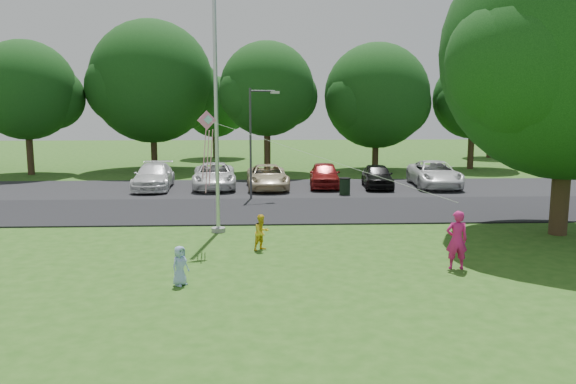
{
  "coord_description": "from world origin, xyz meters",
  "views": [
    {
      "loc": [
        -1.87,
        -14.91,
        4.52
      ],
      "look_at": [
        -1.03,
        4.0,
        1.6
      ],
      "focal_mm": 35.0,
      "sensor_mm": 36.0,
      "label": 1
    }
  ],
  "objects_px": {
    "child_blue": "(180,266)",
    "kite": "(213,136)",
    "big_tree": "(569,58)",
    "trash_can": "(345,187)",
    "woman": "(457,240)",
    "flagpole": "(216,116)",
    "street_lamp": "(255,133)",
    "child_yellow": "(262,232)"
  },
  "relations": [
    {
      "from": "street_lamp",
      "to": "child_blue",
      "type": "height_order",
      "value": "street_lamp"
    },
    {
      "from": "big_tree",
      "to": "kite",
      "type": "height_order",
      "value": "big_tree"
    },
    {
      "from": "woman",
      "to": "child_yellow",
      "type": "height_order",
      "value": "woman"
    },
    {
      "from": "child_blue",
      "to": "kite",
      "type": "bearing_deg",
      "value": 29.73
    },
    {
      "from": "trash_can",
      "to": "child_blue",
      "type": "height_order",
      "value": "child_blue"
    },
    {
      "from": "trash_can",
      "to": "child_blue",
      "type": "bearing_deg",
      "value": -113.95
    },
    {
      "from": "child_blue",
      "to": "kite",
      "type": "relative_size",
      "value": 0.14
    },
    {
      "from": "trash_can",
      "to": "kite",
      "type": "xyz_separation_m",
      "value": [
        -5.65,
        -10.46,
        3.13
      ]
    },
    {
      "from": "flagpole",
      "to": "big_tree",
      "type": "bearing_deg",
      "value": -4.67
    },
    {
      "from": "child_yellow",
      "to": "child_blue",
      "type": "xyz_separation_m",
      "value": [
        -2.06,
        -3.43,
        -0.06
      ]
    },
    {
      "from": "trash_can",
      "to": "child_yellow",
      "type": "distance_m",
      "value": 11.42
    },
    {
      "from": "flagpole",
      "to": "kite",
      "type": "xyz_separation_m",
      "value": [
        0.1,
        -2.46,
        -0.58
      ]
    },
    {
      "from": "street_lamp",
      "to": "woman",
      "type": "relative_size",
      "value": 3.22
    },
    {
      "from": "big_tree",
      "to": "child_yellow",
      "type": "bearing_deg",
      "value": -170.97
    },
    {
      "from": "big_tree",
      "to": "trash_can",
      "type": "bearing_deg",
      "value": 124.68
    },
    {
      "from": "trash_can",
      "to": "child_blue",
      "type": "relative_size",
      "value": 0.89
    },
    {
      "from": "trash_can",
      "to": "kite",
      "type": "distance_m",
      "value": 12.29
    },
    {
      "from": "flagpole",
      "to": "street_lamp",
      "type": "xyz_separation_m",
      "value": [
        1.24,
        7.1,
        -0.95
      ]
    },
    {
      "from": "woman",
      "to": "street_lamp",
      "type": "bearing_deg",
      "value": -61.2
    },
    {
      "from": "big_tree",
      "to": "kite",
      "type": "bearing_deg",
      "value": -172.89
    },
    {
      "from": "woman",
      "to": "kite",
      "type": "xyz_separation_m",
      "value": [
        -6.89,
        2.49,
        2.76
      ]
    },
    {
      "from": "flagpole",
      "to": "woman",
      "type": "xyz_separation_m",
      "value": [
        6.99,
        -4.95,
        -3.34
      ]
    },
    {
      "from": "child_yellow",
      "to": "trash_can",
      "type": "bearing_deg",
      "value": 28.19
    },
    {
      "from": "kite",
      "to": "trash_can",
      "type": "bearing_deg",
      "value": 42.12
    },
    {
      "from": "flagpole",
      "to": "big_tree",
      "type": "height_order",
      "value": "big_tree"
    },
    {
      "from": "big_tree",
      "to": "kite",
      "type": "relative_size",
      "value": 1.44
    },
    {
      "from": "kite",
      "to": "woman",
      "type": "bearing_deg",
      "value": -39.35
    },
    {
      "from": "flagpole",
      "to": "trash_can",
      "type": "distance_m",
      "value": 10.53
    },
    {
      "from": "street_lamp",
      "to": "child_yellow",
      "type": "height_order",
      "value": "street_lamp"
    },
    {
      "from": "child_yellow",
      "to": "woman",
      "type": "bearing_deg",
      "value": -63.47
    },
    {
      "from": "big_tree",
      "to": "woman",
      "type": "xyz_separation_m",
      "value": [
        -4.97,
        -3.97,
        -5.28
      ]
    },
    {
      "from": "street_lamp",
      "to": "trash_can",
      "type": "height_order",
      "value": "street_lamp"
    },
    {
      "from": "woman",
      "to": "child_blue",
      "type": "distance_m",
      "value": 7.57
    },
    {
      "from": "trash_can",
      "to": "child_yellow",
      "type": "height_order",
      "value": "child_yellow"
    },
    {
      "from": "child_yellow",
      "to": "kite",
      "type": "bearing_deg",
      "value": 132.99
    },
    {
      "from": "trash_can",
      "to": "woman",
      "type": "distance_m",
      "value": 13.01
    },
    {
      "from": "trash_can",
      "to": "child_yellow",
      "type": "relative_size",
      "value": 0.8
    },
    {
      "from": "street_lamp",
      "to": "woman",
      "type": "distance_m",
      "value": 13.56
    },
    {
      "from": "big_tree",
      "to": "child_blue",
      "type": "height_order",
      "value": "big_tree"
    },
    {
      "from": "woman",
      "to": "big_tree",
      "type": "bearing_deg",
      "value": -138.16
    },
    {
      "from": "street_lamp",
      "to": "big_tree",
      "type": "distance_m",
      "value": 13.74
    },
    {
      "from": "street_lamp",
      "to": "child_blue",
      "type": "distance_m",
      "value": 13.54
    }
  ]
}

